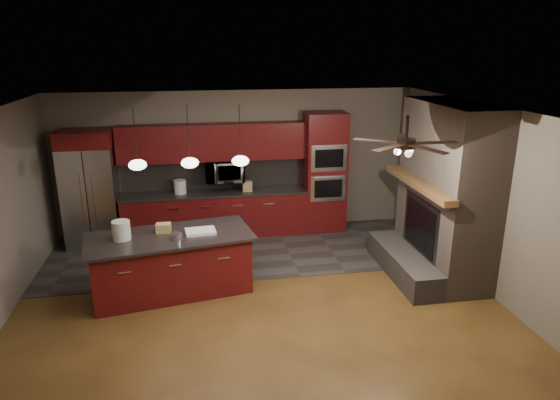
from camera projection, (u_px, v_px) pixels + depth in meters
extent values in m
plane|color=brown|center=(258.00, 299.00, 7.46)|extent=(7.00, 7.00, 0.00)
cube|color=white|center=(255.00, 110.00, 6.61)|extent=(7.00, 6.00, 0.02)
cube|color=#665D52|center=(237.00, 162.00, 9.85)|extent=(7.00, 0.02, 2.80)
cube|color=#665D52|center=(484.00, 198.00, 7.60)|extent=(0.02, 6.00, 2.80)
cube|color=#373432|center=(245.00, 251.00, 9.14)|extent=(7.00, 2.40, 0.01)
cube|color=brown|center=(447.00, 192.00, 7.91)|extent=(0.80, 2.00, 2.80)
cube|color=#47413A|center=(403.00, 264.00, 8.17)|extent=(0.50, 2.00, 0.40)
cube|color=#2D2D30|center=(422.00, 227.00, 8.02)|extent=(0.05, 1.20, 0.95)
cube|color=black|center=(420.00, 227.00, 8.02)|extent=(0.02, 1.00, 0.75)
cube|color=brown|center=(418.00, 184.00, 7.79)|extent=(0.22, 2.10, 0.10)
cube|color=#5B1011|center=(216.00, 215.00, 9.78)|extent=(3.55, 0.60, 0.86)
cube|color=black|center=(215.00, 193.00, 9.65)|extent=(3.59, 0.64, 0.04)
cube|color=black|center=(214.00, 173.00, 9.81)|extent=(3.55, 0.03, 0.60)
cube|color=#5B1011|center=(213.00, 142.00, 9.47)|extent=(3.55, 0.35, 0.70)
cube|color=#5B1011|center=(324.00, 173.00, 9.91)|extent=(0.80, 0.60, 2.38)
cube|color=silver|center=(328.00, 188.00, 9.69)|extent=(0.70, 0.03, 0.52)
cube|color=black|center=(328.00, 189.00, 9.68)|extent=(0.55, 0.02, 0.35)
cube|color=silver|center=(329.00, 158.00, 9.51)|extent=(0.70, 0.03, 0.52)
cube|color=black|center=(329.00, 158.00, 9.49)|extent=(0.55, 0.02, 0.35)
imported|color=silver|center=(225.00, 171.00, 9.60)|extent=(0.73, 0.41, 0.50)
cube|color=silver|center=(91.00, 197.00, 9.18)|extent=(0.94, 0.72, 1.88)
cube|color=#2D2D30|center=(87.00, 203.00, 8.84)|extent=(0.02, 0.02, 1.86)
cube|color=silver|center=(81.00, 201.00, 8.80)|extent=(0.03, 0.03, 0.94)
cube|color=silver|center=(93.00, 200.00, 8.83)|extent=(0.03, 0.03, 0.94)
cube|color=#5B1011|center=(84.00, 139.00, 8.85)|extent=(0.94, 0.72, 0.30)
cube|color=#5B1011|center=(171.00, 265.00, 7.57)|extent=(2.41, 1.33, 0.88)
cube|color=black|center=(169.00, 237.00, 7.43)|extent=(2.58, 1.51, 0.04)
cylinder|color=silver|center=(121.00, 230.00, 7.23)|extent=(0.35, 0.35, 0.28)
cylinder|color=#ACACB1|center=(176.00, 236.00, 7.24)|extent=(0.21, 0.21, 0.10)
cube|color=white|center=(201.00, 231.00, 7.52)|extent=(0.47, 0.35, 0.04)
cube|color=tan|center=(163.00, 228.00, 7.52)|extent=(0.22, 0.17, 0.14)
cylinder|color=silver|center=(180.00, 187.00, 9.49)|extent=(0.27, 0.27, 0.27)
cube|color=tan|center=(247.00, 186.00, 9.67)|extent=(0.18, 0.14, 0.20)
cylinder|color=black|center=(135.00, 134.00, 7.12)|extent=(0.01, 0.01, 0.78)
ellipsoid|color=white|center=(138.00, 165.00, 7.25)|extent=(0.26, 0.26, 0.16)
cylinder|color=black|center=(188.00, 133.00, 7.24)|extent=(0.01, 0.01, 0.78)
ellipsoid|color=white|center=(190.00, 163.00, 7.37)|extent=(0.26, 0.26, 0.16)
cylinder|color=black|center=(240.00, 131.00, 7.36)|extent=(0.01, 0.01, 0.78)
ellipsoid|color=white|center=(240.00, 161.00, 7.50)|extent=(0.26, 0.26, 0.16)
cylinder|color=black|center=(407.00, 128.00, 6.20)|extent=(0.04, 0.04, 0.30)
cylinder|color=black|center=(406.00, 144.00, 6.26)|extent=(0.24, 0.24, 0.12)
cube|color=#321B13|center=(434.00, 143.00, 6.32)|extent=(0.60, 0.12, 0.01)
cube|color=#321B13|center=(403.00, 138.00, 6.62)|extent=(0.30, 0.61, 0.01)
cube|color=#321B13|center=(376.00, 141.00, 6.42)|extent=(0.56, 0.45, 0.01)
cube|color=#321B13|center=(389.00, 148.00, 6.00)|extent=(0.56, 0.45, 0.01)
cube|color=#321B13|center=(427.00, 149.00, 5.94)|extent=(0.30, 0.61, 0.01)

